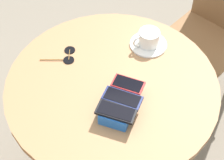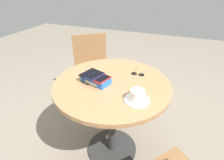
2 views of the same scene
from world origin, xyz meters
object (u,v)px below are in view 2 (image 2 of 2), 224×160
object	(u,v)px
round_table	(112,99)
chair_near_window	(93,70)
sunglasses	(138,74)
saucer	(137,100)
coffee_cup	(137,95)
phone_black	(89,73)
phone_box	(96,79)
phone_red	(103,79)
phone_navy	(95,76)

from	to	relation	value
round_table	chair_near_window	xyz separation A→B (m)	(-0.47, 0.61, -0.12)
sunglasses	saucer	bearing A→B (deg)	-77.01
coffee_cup	chair_near_window	world-z (taller)	chair_near_window
round_table	chair_near_window	bearing A→B (deg)	127.57
phone_black	coffee_cup	xyz separation A→B (m)	(0.40, -0.13, -0.01)
phone_box	sunglasses	bearing A→B (deg)	42.43
coffee_cup	chair_near_window	bearing A→B (deg)	132.35
phone_box	phone_red	xyz separation A→B (m)	(0.06, -0.02, 0.03)
saucer	phone_box	bearing A→B (deg)	161.69
phone_red	phone_navy	bearing A→B (deg)	163.48
saucer	coffee_cup	world-z (taller)	coffee_cup
phone_navy	saucer	size ratio (longest dim) A/B	0.98
phone_black	sunglasses	distance (m)	0.39
coffee_cup	saucer	bearing A→B (deg)	-61.81
round_table	phone_red	distance (m)	0.22
phone_red	chair_near_window	size ratio (longest dim) A/B	0.16
chair_near_window	phone_box	bearing A→B (deg)	-61.06
phone_navy	sunglasses	size ratio (longest dim) A/B	1.09
round_table	coffee_cup	xyz separation A→B (m)	(0.22, -0.15, 0.19)
round_table	saucer	xyz separation A→B (m)	(0.22, -0.15, 0.16)
phone_box	coffee_cup	distance (m)	0.35
phone_navy	phone_red	distance (m)	0.07
saucer	round_table	bearing A→B (deg)	146.18
sunglasses	chair_near_window	bearing A→B (deg)	145.70
phone_black	round_table	bearing A→B (deg)	6.80
phone_black	phone_navy	distance (m)	0.06
phone_box	chair_near_window	world-z (taller)	chair_near_window
coffee_cup	sunglasses	xyz separation A→B (m)	(-0.08, 0.34, -0.04)
phone_red	sunglasses	distance (m)	0.32
round_table	phone_black	world-z (taller)	phone_black
round_table	phone_navy	world-z (taller)	phone_navy
phone_box	phone_black	world-z (taller)	phone_black
phone_navy	chair_near_window	world-z (taller)	chair_near_window
coffee_cup	phone_box	bearing A→B (deg)	161.97
phone_red	round_table	bearing A→B (deg)	53.32
phone_box	phone_red	bearing A→B (deg)	-20.17
round_table	phone_black	xyz separation A→B (m)	(-0.18, -0.02, 0.21)
phone_box	phone_black	size ratio (longest dim) A/B	1.49
round_table	chair_near_window	world-z (taller)	chair_near_window
phone_box	coffee_cup	xyz separation A→B (m)	(0.33, -0.11, 0.02)
saucer	phone_navy	bearing A→B (deg)	162.42
phone_box	coffee_cup	world-z (taller)	coffee_cup
round_table	chair_near_window	distance (m)	0.78
phone_red	saucer	world-z (taller)	phone_red
chair_near_window	round_table	bearing A→B (deg)	-52.43
phone_box	sunglasses	distance (m)	0.34
sunglasses	round_table	bearing A→B (deg)	-126.39
phone_black	phone_red	distance (m)	0.14
saucer	chair_near_window	distance (m)	1.06
phone_navy	coffee_cup	distance (m)	0.35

